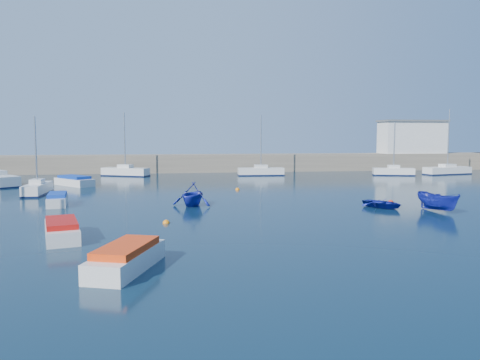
{
  "coord_description": "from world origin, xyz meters",
  "views": [
    {
      "loc": [
        -8.06,
        -24.47,
        5.56
      ],
      "look_at": [
        -2.2,
        15.93,
        1.6
      ],
      "focal_mm": 35.0,
      "sensor_mm": 36.0,
      "label": 1
    }
  ],
  "objects": [
    {
      "name": "buoy_3",
      "position": [
        -1.57,
        22.03,
        0.0
      ],
      "size": [
        0.44,
        0.44,
        0.44
      ],
      "primitive_type": "sphere",
      "color": "orange",
      "rests_on": "ground"
    },
    {
      "name": "ground",
      "position": [
        0.0,
        0.0,
        0.0
      ],
      "size": [
        220.0,
        220.0,
        0.0
      ],
      "primitive_type": "plane",
      "color": "#0C2336",
      "rests_on": "ground"
    },
    {
      "name": "buoy_0",
      "position": [
        -8.5,
        4.94,
        0.0
      ],
      "size": [
        0.45,
        0.45,
        0.45
      ],
      "primitive_type": "sphere",
      "color": "orange",
      "rests_on": "ground"
    },
    {
      "name": "motorboat_0",
      "position": [
        -13.99,
        1.31,
        0.48
      ],
      "size": [
        2.76,
        4.85,
        1.03
      ],
      "rotation": [
        0.0,
        0.0,
        0.27
      ],
      "color": "silver",
      "rests_on": "ground"
    },
    {
      "name": "motorboat_2",
      "position": [
        -18.75,
        28.59,
        0.51
      ],
      "size": [
        4.92,
        5.18,
        1.09
      ],
      "rotation": [
        0.0,
        0.0,
        0.73
      ],
      "color": "silver",
      "rests_on": "ground"
    },
    {
      "name": "sailboat_8",
      "position": [
        30.26,
        36.29,
        0.58
      ],
      "size": [
        7.28,
        3.39,
        9.13
      ],
      "rotation": [
        0.0,
        0.0,
        1.78
      ],
      "color": "silver",
      "rests_on": "ground"
    },
    {
      "name": "motorboat_3",
      "position": [
        -9.99,
        -5.17,
        0.51
      ],
      "size": [
        3.06,
        4.95,
        1.09
      ],
      "rotation": [
        0.0,
        0.0,
        -0.33
      ],
      "color": "silver",
      "rests_on": "ground"
    },
    {
      "name": "sailboat_5",
      "position": [
        -14.38,
        40.13,
        0.62
      ],
      "size": [
        6.63,
        4.39,
        8.55
      ],
      "rotation": [
        0.0,
        0.0,
        1.13
      ],
      "color": "silver",
      "rests_on": "ground"
    },
    {
      "name": "motorboat_1",
      "position": [
        -17.11,
        13.86,
        0.46
      ],
      "size": [
        2.03,
        4.16,
        0.98
      ],
      "rotation": [
        0.0,
        0.0,
        0.16
      ],
      "color": "silver",
      "rests_on": "ground"
    },
    {
      "name": "buoy_1",
      "position": [
        9.62,
        11.32,
        0.0
      ],
      "size": [
        0.48,
        0.48,
        0.48
      ],
      "primitive_type": "sphere",
      "color": "#B5280D",
      "rests_on": "ground"
    },
    {
      "name": "dinghy_right",
      "position": [
        11.02,
        6.72,
        0.72
      ],
      "size": [
        2.35,
        3.94,
        1.43
      ],
      "primitive_type": "imported",
      "rotation": [
        0.0,
        0.0,
        0.27
      ],
      "color": "#151F96",
      "rests_on": "ground"
    },
    {
      "name": "dinghy_left",
      "position": [
        -6.54,
        11.96,
        0.93
      ],
      "size": [
        4.15,
        4.42,
        1.86
      ],
      "primitive_type": "imported",
      "rotation": [
        0.0,
        0.0,
        -0.38
      ],
      "color": "#151F96",
      "rests_on": "ground"
    },
    {
      "name": "sailboat_7",
      "position": [
        21.96,
        35.74,
        0.57
      ],
      "size": [
        5.64,
        2.92,
        7.26
      ],
      "rotation": [
        0.0,
        0.0,
        1.3
      ],
      "color": "silver",
      "rests_on": "ground"
    },
    {
      "name": "back_wall",
      "position": [
        0.0,
        46.0,
        1.3
      ],
      "size": [
        96.0,
        4.5,
        2.6
      ],
      "primitive_type": "cube",
      "color": "#776C5B",
      "rests_on": "ground"
    },
    {
      "name": "dinghy_center",
      "position": [
        7.8,
        8.96,
        0.33
      ],
      "size": [
        3.6,
        3.9,
        0.66
      ],
      "primitive_type": "imported",
      "rotation": [
        0.0,
        0.0,
        0.55
      ],
      "color": "#151F96",
      "rests_on": "ground"
    },
    {
      "name": "sailboat_6",
      "position": [
        3.94,
        38.34,
        0.58
      ],
      "size": [
        6.27,
        1.92,
        8.2
      ],
      "rotation": [
        0.0,
        0.0,
        1.54
      ],
      "color": "silver",
      "rests_on": "ground"
    },
    {
      "name": "sailboat_3",
      "position": [
        -20.58,
        21.16,
        0.57
      ],
      "size": [
        1.53,
        5.44,
        7.27
      ],
      "rotation": [
        0.0,
        0.0,
        0.0
      ],
      "color": "silver",
      "rests_on": "ground"
    },
    {
      "name": "harbor_office",
      "position": [
        30.0,
        46.0,
        5.1
      ],
      "size": [
        10.0,
        4.0,
        5.0
      ],
      "primitive_type": "cube",
      "color": "silver",
      "rests_on": "back_wall"
    }
  ]
}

